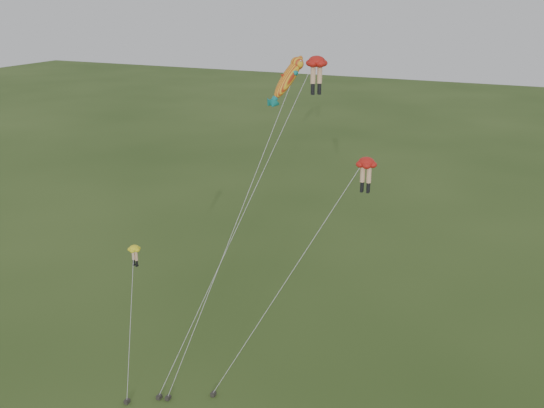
% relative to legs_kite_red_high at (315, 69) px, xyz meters
% --- Properties ---
extents(ground, '(300.00, 300.00, 0.00)m').
position_rel_legs_kite_red_high_xyz_m(ground, '(-3.34, -11.43, -18.84)').
color(ground, '#2B4317').
rests_on(ground, ground).
extents(legs_kite_red_high, '(6.03, 15.01, 19.70)m').
position_rel_legs_kite_red_high_xyz_m(legs_kite_red_high, '(0.00, 0.00, 0.00)').
color(legs_kite_red_high, red).
rests_on(legs_kite_red_high, ground).
extents(legs_kite_red_mid, '(7.96, 7.48, 14.51)m').
position_rel_legs_kite_red_high_xyz_m(legs_kite_red_mid, '(5.19, -5.45, -5.13)').
color(legs_kite_red_mid, red).
rests_on(legs_kite_red_mid, ground).
extents(legs_kite_yellow, '(3.81, 6.66, 7.60)m').
position_rel_legs_kite_red_high_xyz_m(legs_kite_yellow, '(-9.30, -9.09, -11.97)').
color(legs_kite_yellow, yellow).
rests_on(legs_kite_yellow, ground).
extents(fish_kite, '(5.06, 11.31, 20.23)m').
position_rel_legs_kite_red_high_xyz_m(fish_kite, '(-0.42, -3.72, -0.27)').
color(fish_kite, yellow).
rests_on(fish_kite, ground).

